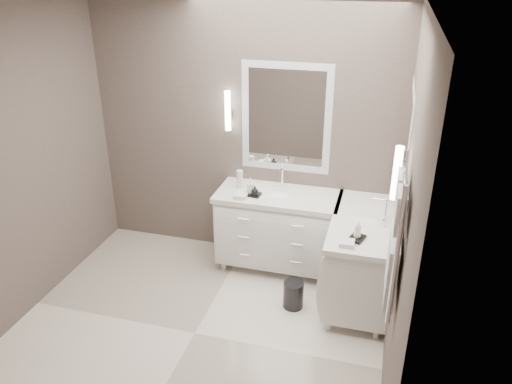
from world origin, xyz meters
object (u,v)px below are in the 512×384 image
(towel_ladder, at_px, (395,243))
(waste_bin, at_px, (293,295))
(vanity_back, at_px, (278,226))
(vanity_right, at_px, (362,254))

(towel_ladder, bearing_deg, waste_bin, 128.64)
(vanity_back, bearing_deg, vanity_right, -20.38)
(vanity_back, height_order, waste_bin, vanity_back)
(vanity_back, distance_m, towel_ladder, 2.16)
(vanity_right, bearing_deg, waste_bin, -152.29)
(waste_bin, bearing_deg, vanity_right, 27.71)
(vanity_back, bearing_deg, waste_bin, -64.26)
(vanity_right, height_order, waste_bin, vanity_right)
(vanity_right, xyz_separation_m, towel_ladder, (0.23, -1.30, 0.91))
(vanity_right, distance_m, towel_ladder, 1.60)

